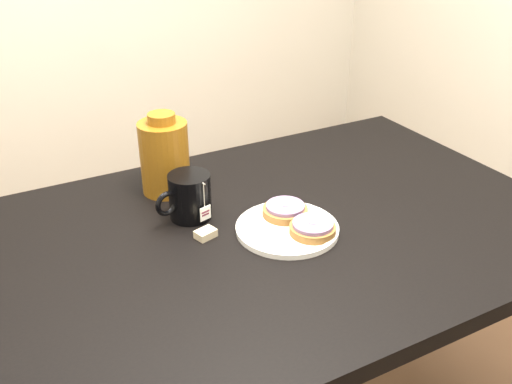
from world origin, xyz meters
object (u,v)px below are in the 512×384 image
Objects in this scene: bagel_back at (285,210)px; bagel_package at (164,156)px; bagel_front at (313,228)px; mug at (189,196)px; plate at (287,228)px; table at (269,257)px; teabag_pouch at (206,234)px.

bagel_package is (-0.19, 0.27, 0.07)m from bagel_back.
mug reaches higher than bagel_front.
bagel_package is at bearing 118.04° from plate.
table is at bearing -63.58° from bagel_package.
mug is (-0.20, 0.21, 0.03)m from bagel_front.
bagel_back is at bearing -54.88° from bagel_package.
mug reaches higher than plate.
bagel_package is at bearing 125.12° from bagel_back.
mug reaches higher than bagel_back.
plate is 0.24m from mug.
bagel_back is at bearing -46.76° from mug.
plate is at bearing -59.22° from mug.
teabag_pouch is 0.22× the size of bagel_package.
bagel_front is at bearing -55.83° from plate.
table is 11.23× the size of bagel_front.
teabag_pouch is at bearing 168.25° from table.
bagel_front is 0.81× the size of mug.
bagel_front is (0.03, -0.05, 0.02)m from plate.
mug is (-0.19, 0.12, 0.03)m from bagel_back.
bagel_back is 0.23m from mug.
bagel_back is (0.05, 0.01, 0.11)m from table.
table is 9.45× the size of bagel_back.
bagel_front is 0.30m from mug.
bagel_front reaches higher than table.
teabag_pouch is (-0.17, 0.06, 0.00)m from plate.
bagel_front is at bearing -28.96° from teabag_pouch.
bagel_front is at bearing -61.07° from bagel_package.
bagel_back is 0.96× the size of mug.
teabag_pouch is at bearing -90.91° from bagel_package.
table is 0.24m from mug.
teabag_pouch is at bearing -107.66° from mug.
plate is 0.06m from bagel_front.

